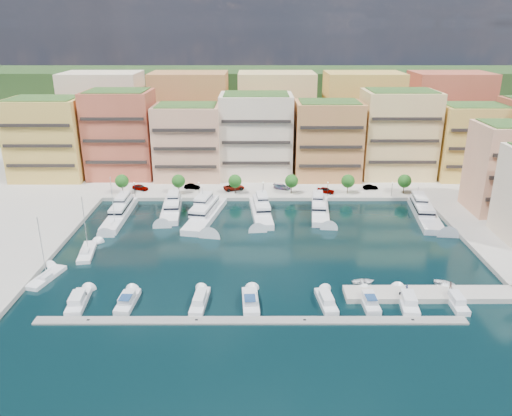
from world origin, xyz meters
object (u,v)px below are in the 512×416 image
(cruiser_3, at_px, (200,302))
(tree_2, at_px, (235,181))
(yacht_4, at_px, (320,210))
(sailboat_1, at_px, (87,253))
(lamppost_1, at_px, (199,187))
(lamppost_2, at_px, (263,187))
(cruiser_4, at_px, (251,301))
(lamppost_0, at_px, (134,187))
(car_1, at_px, (192,187))
(yacht_6, at_px, (424,212))
(tree_5, at_px, (405,181))
(cruiser_6, at_px, (326,301))
(cruiser_7, at_px, (369,301))
(sailboat_2, at_px, (115,227))
(tree_0, at_px, (122,181))
(tree_4, at_px, (348,181))
(cruiser_9, at_px, (455,301))
(car_4, at_px, (326,190))
(yacht_3, at_px, (261,210))
(cruiser_0, at_px, (78,302))
(car_2, at_px, (234,187))
(lamppost_4, at_px, (392,187))
(car_3, at_px, (282,187))
(tree_1, at_px, (178,181))
(tender_1, at_px, (396,285))
(yacht_0, at_px, (120,212))
(lamppost_3, at_px, (328,187))
(tree_3, at_px, (291,181))
(sailboat_0, at_px, (46,278))
(car_5, at_px, (370,187))
(cruiser_8, at_px, (407,301))
(car_0, at_px, (140,187))
(cruiser_1, at_px, (127,302))
(yacht_2, at_px, (206,212))
(person_0, at_px, (407,288))
(person_1, at_px, (450,285))
(yacht_1, at_px, (172,209))

(cruiser_3, bearing_deg, tree_2, 86.06)
(yacht_4, xyz_separation_m, sailboat_1, (-53.02, -24.32, -0.79))
(lamppost_1, xyz_separation_m, lamppost_2, (18.00, 0.00, 0.00))
(cruiser_3, relative_size, cruiser_4, 1.02)
(lamppost_0, bearing_deg, car_1, 23.45)
(yacht_6, bearing_deg, tree_5, 94.35)
(lamppost_2, relative_size, cruiser_6, 0.49)
(cruiser_7, bearing_deg, sailboat_2, 147.00)
(tree_0, xyz_separation_m, tree_2, (32.00, 0.00, 0.00))
(yacht_4, bearing_deg, tree_4, 54.54)
(cruiser_9, bearing_deg, car_4, 104.52)
(yacht_3, xyz_separation_m, cruiser_9, (33.93, -44.19, -0.66))
(cruiser_9, xyz_separation_m, sailboat_2, (-69.49, 35.20, -0.22))
(cruiser_0, relative_size, car_2, 1.43)
(lamppost_4, xyz_separation_m, car_3, (-30.43, 6.44, -2.09))
(tree_1, distance_m, car_1, 6.15)
(tender_1, bearing_deg, lamppost_2, 3.24)
(yacht_0, height_order, sailboat_2, sailboat_2)
(tree_0, xyz_separation_m, yacht_0, (3.09, -15.12, -3.53))
(tree_2, xyz_separation_m, cruiser_9, (41.11, -58.09, -4.20))
(lamppost_1, xyz_separation_m, lamppost_3, (36.00, 0.00, 0.00))
(car_3, bearing_deg, cruiser_4, -165.62)
(tree_3, distance_m, yacht_3, 16.84)
(cruiser_6, xyz_separation_m, sailboat_0, (-53.06, 9.15, -0.24))
(yacht_6, distance_m, car_5, 21.44)
(cruiser_0, distance_m, cruiser_8, 58.09)
(car_0, bearing_deg, car_4, -68.35)
(tree_1, relative_size, sailboat_0, 0.43)
(tree_3, height_order, cruiser_3, tree_3)
(cruiser_0, xyz_separation_m, cruiser_3, (21.44, -0.00, -0.00))
(cruiser_1, height_order, sailboat_1, sailboat_1)
(tree_2, relative_size, yacht_0, 0.24)
(cruiser_0, bearing_deg, car_0, 92.14)
(car_5, bearing_deg, cruiser_3, 142.15)
(yacht_2, xyz_separation_m, person_0, (39.99, -40.21, 0.63))
(tree_3, distance_m, cruiser_3, 61.59)
(person_1, bearing_deg, tender_1, -14.04)
(cruiser_9, distance_m, tender_1, 10.79)
(cruiser_8, height_order, cruiser_9, same)
(yacht_2, height_order, cruiser_4, yacht_2)
(tree_5, bearing_deg, lamppost_1, -177.73)
(lamppost_1, height_order, car_3, lamppost_1)
(car_1, bearing_deg, tree_1, 153.41)
(tree_3, distance_m, car_0, 43.97)
(cruiser_0, bearing_deg, lamppost_0, 92.62)
(car_5, bearing_deg, cruiser_6, 158.35)
(cruiser_1, bearing_deg, person_0, 2.67)
(tree_0, distance_m, car_1, 19.92)
(tree_2, distance_m, cruiser_7, 63.73)
(yacht_1, relative_size, cruiser_3, 1.98)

